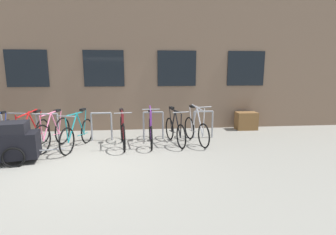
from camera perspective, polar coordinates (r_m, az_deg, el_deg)
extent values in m
plane|color=gray|center=(6.08, -17.23, -9.67)|extent=(42.00, 42.00, 0.00)
cube|color=#7A604C|center=(12.60, -11.69, 15.17)|extent=(28.00, 7.42, 6.20)
cube|color=black|center=(9.48, -28.61, 9.44)|extent=(1.30, 0.04, 1.17)
cube|color=black|center=(8.85, -13.91, 10.42)|extent=(1.30, 0.04, 1.17)
cube|color=black|center=(8.84, 1.95, 10.72)|extent=(1.30, 0.04, 1.17)
cube|color=black|center=(9.47, 16.75, 10.28)|extent=(1.30, 0.04, 1.17)
cylinder|color=gray|center=(8.60, -32.58, -2.15)|extent=(0.05, 0.05, 0.81)
cylinder|color=gray|center=(8.22, -26.78, -2.12)|extent=(0.05, 0.05, 0.81)
cylinder|color=gray|center=(8.03, -23.00, -2.10)|extent=(0.05, 0.05, 0.81)
cylinder|color=gray|center=(8.05, -25.13, 0.71)|extent=(0.57, 0.05, 0.05)
cylinder|color=gray|center=(7.81, -16.45, -2.03)|extent=(0.05, 0.05, 0.81)
cylinder|color=gray|center=(7.72, -12.30, -1.98)|extent=(0.05, 0.05, 0.81)
cylinder|color=gray|center=(7.68, -14.53, 0.95)|extent=(0.57, 0.05, 0.05)
cylinder|color=gray|center=(7.67, -5.36, -1.86)|extent=(0.05, 0.05, 0.81)
cylinder|color=gray|center=(7.69, -1.13, -1.78)|extent=(0.05, 0.05, 0.81)
cylinder|color=gray|center=(7.60, -3.27, 1.17)|extent=(0.57, 0.05, 0.05)
cylinder|color=gray|center=(7.82, 5.70, -1.63)|extent=(0.05, 0.05, 0.81)
cylinder|color=gray|center=(7.95, 9.72, -1.52)|extent=(0.05, 0.05, 0.81)
cylinder|color=gray|center=(7.80, 7.80, 1.34)|extent=(0.57, 0.05, 0.05)
torus|color=black|center=(8.09, -25.82, -2.78)|extent=(0.18, 0.69, 0.70)
torus|color=black|center=(7.25, -30.08, -4.62)|extent=(0.18, 0.69, 0.70)
cylinder|color=red|center=(7.41, -29.02, -1.80)|extent=(0.13, 0.50, 0.73)
cylinder|color=red|center=(7.75, -27.31, -1.46)|extent=(0.11, 0.37, 0.64)
cylinder|color=red|center=(7.50, -28.51, 0.82)|extent=(0.20, 0.81, 0.12)
cylinder|color=red|center=(7.88, -26.78, -3.38)|extent=(0.13, 0.52, 0.07)
cylinder|color=red|center=(7.96, -26.32, -0.90)|extent=(0.06, 0.20, 0.59)
cylinder|color=red|center=(7.20, -30.21, -2.04)|extent=(0.04, 0.08, 0.66)
cube|color=black|center=(7.83, -26.85, 1.26)|extent=(0.14, 0.22, 0.06)
cylinder|color=gray|center=(7.16, -30.36, 0.80)|extent=(0.44, 0.11, 0.03)
torus|color=black|center=(7.69, 0.34, -2.49)|extent=(0.18, 0.65, 0.66)
torus|color=black|center=(6.83, 2.92, -4.21)|extent=(0.18, 0.65, 0.66)
cylinder|color=black|center=(7.00, 2.16, -1.46)|extent=(0.14, 0.45, 0.68)
cylinder|color=black|center=(7.33, 1.17, -0.84)|extent=(0.11, 0.33, 0.69)
cylinder|color=black|center=(7.07, 1.76, 1.44)|extent=(0.19, 0.71, 0.05)
cylinder|color=black|center=(7.48, 0.93, -3.06)|extent=(0.13, 0.47, 0.07)
cylinder|color=black|center=(7.55, 0.56, -0.32)|extent=(0.07, 0.20, 0.63)
cylinder|color=black|center=(6.78, 2.86, -1.67)|extent=(0.04, 0.08, 0.61)
cube|color=black|center=(7.40, 0.80, 2.16)|extent=(0.14, 0.22, 0.06)
cylinder|color=gray|center=(6.74, 2.81, 1.15)|extent=(0.43, 0.12, 0.03)
torus|color=black|center=(7.61, -10.14, -2.49)|extent=(0.14, 0.74, 0.74)
torus|color=black|center=(6.66, -9.68, -4.38)|extent=(0.14, 0.74, 0.74)
cylinder|color=maroon|center=(6.86, -9.89, -1.62)|extent=(0.10, 0.47, 0.67)
cylinder|color=maroon|center=(7.23, -10.06, -1.15)|extent=(0.08, 0.35, 0.63)
cylinder|color=maroon|center=(6.96, -10.05, 1.10)|extent=(0.13, 0.75, 0.07)
cylinder|color=maroon|center=(7.38, -10.03, -3.12)|extent=(0.09, 0.49, 0.08)
cylinder|color=maroon|center=(7.47, -10.18, -0.57)|extent=(0.05, 0.20, 0.56)
cylinder|color=maroon|center=(6.61, -9.77, -1.84)|extent=(0.04, 0.08, 0.60)
cube|color=black|center=(7.33, -10.22, 1.66)|extent=(0.12, 0.21, 0.06)
cylinder|color=gray|center=(6.58, -9.87, 0.98)|extent=(0.44, 0.08, 0.03)
torus|color=black|center=(7.74, -3.99, -2.50)|extent=(0.04, 0.64, 0.64)
torus|color=black|center=(6.71, -3.66, -4.57)|extent=(0.04, 0.64, 0.64)
cylinder|color=#722D99|center=(6.91, -3.79, -1.25)|extent=(0.04, 0.52, 0.78)
cylinder|color=#722D99|center=(7.34, -3.91, -1.20)|extent=(0.04, 0.39, 0.62)
cylinder|color=#722D99|center=(7.03, -3.88, 1.43)|extent=(0.04, 0.85, 0.20)
cylinder|color=#722D99|center=(7.49, -3.91, -3.13)|extent=(0.03, 0.54, 0.07)
cylinder|color=#722D99|center=(7.60, -3.99, -0.62)|extent=(0.02, 0.20, 0.56)
cylinder|color=#722D99|center=(6.65, -3.70, -1.54)|extent=(0.03, 0.08, 0.72)
cube|color=black|center=(7.46, -4.00, 1.55)|extent=(0.10, 0.20, 0.06)
cylinder|color=gray|center=(6.60, -3.75, 1.81)|extent=(0.44, 0.03, 0.03)
torus|color=black|center=(7.79, 4.71, -2.33)|extent=(0.19, 0.66, 0.67)
torus|color=black|center=(6.95, 7.87, -4.00)|extent=(0.19, 0.66, 0.67)
cylinder|color=#B7B7BC|center=(7.10, 6.98, -0.83)|extent=(0.14, 0.46, 0.80)
cylinder|color=#B7B7BC|center=(7.44, 5.76, -0.61)|extent=(0.11, 0.33, 0.71)
cylinder|color=#B7B7BC|center=(7.18, 6.53, 2.13)|extent=(0.20, 0.72, 0.12)
cylinder|color=#B7B7BC|center=(7.59, 5.43, -2.89)|extent=(0.13, 0.47, 0.07)
cylinder|color=#B7B7BC|center=(7.65, 5.01, -0.10)|extent=(0.07, 0.20, 0.66)
cylinder|color=#B7B7BC|center=(6.89, 7.85, -1.01)|extent=(0.04, 0.08, 0.73)
cube|color=black|center=(7.51, 5.33, 2.44)|extent=(0.14, 0.22, 0.06)
cylinder|color=gray|center=(6.84, 7.84, 2.28)|extent=(0.43, 0.13, 0.03)
torus|color=black|center=(7.68, -17.36, -2.86)|extent=(0.21, 0.69, 0.70)
torus|color=black|center=(6.76, -21.33, -4.93)|extent=(0.21, 0.69, 0.70)
cylinder|color=teal|center=(6.95, -20.28, -2.19)|extent=(0.16, 0.51, 0.65)
cylinder|color=teal|center=(7.31, -18.70, -1.34)|extent=(0.13, 0.39, 0.68)
cylinder|color=teal|center=(7.04, -19.75, 0.77)|extent=(0.24, 0.83, 0.07)
cylinder|color=teal|center=(7.46, -18.25, -3.52)|extent=(0.16, 0.53, 0.07)
cylinder|color=teal|center=(7.54, -17.78, -0.74)|extent=(0.07, 0.20, 0.62)
cylinder|color=teal|center=(6.71, -21.39, -2.48)|extent=(0.05, 0.08, 0.58)
cube|color=black|center=(7.41, -18.24, 1.69)|extent=(0.15, 0.22, 0.06)
cylinder|color=gray|center=(6.67, -21.47, 0.25)|extent=(0.43, 0.13, 0.03)
torus|color=black|center=(7.84, -22.15, -2.71)|extent=(0.22, 0.74, 0.75)
torus|color=black|center=(7.06, -26.03, -4.43)|extent=(0.22, 0.74, 0.75)
cylinder|color=pink|center=(7.21, -25.04, -1.82)|extent=(0.14, 0.45, 0.67)
cylinder|color=pink|center=(7.51, -23.54, -1.34)|extent=(0.11, 0.33, 0.64)
cylinder|color=pink|center=(7.28, -24.60, 0.83)|extent=(0.21, 0.71, 0.06)
cylinder|color=pink|center=(7.65, -23.03, -3.30)|extent=(0.14, 0.47, 0.08)
cylinder|color=pink|center=(7.71, -22.64, -0.78)|extent=(0.07, 0.20, 0.58)
cylinder|color=pink|center=(7.01, -26.11, -2.01)|extent=(0.05, 0.08, 0.60)
cube|color=black|center=(7.58, -23.15, 1.43)|extent=(0.15, 0.22, 0.06)
cylinder|color=gray|center=(6.97, -26.22, 0.67)|extent=(0.43, 0.13, 0.03)
torus|color=black|center=(8.52, -31.70, -2.70)|extent=(0.05, 0.70, 0.70)
cylinder|color=#233893|center=(8.16, -32.97, -1.55)|extent=(0.04, 0.39, 0.62)
cylinder|color=#233893|center=(8.29, -32.50, -3.28)|extent=(0.03, 0.54, 0.07)
cylinder|color=#233893|center=(8.39, -32.15, -1.01)|extent=(0.03, 0.20, 0.56)
cube|color=black|center=(8.26, -32.64, 0.94)|extent=(0.10, 0.20, 0.06)
cube|color=black|center=(6.69, -30.31, -5.25)|extent=(0.99, 0.75, 0.56)
cube|color=black|center=(6.63, -31.39, -1.94)|extent=(0.76, 0.68, 0.24)
torus|color=black|center=(7.05, -29.51, -6.00)|extent=(0.46, 0.12, 0.46)
torus|color=black|center=(6.44, -30.87, -7.62)|extent=(0.46, 0.12, 0.46)
cylinder|color=gray|center=(6.59, -24.04, -6.46)|extent=(0.55, 0.13, 0.03)
cube|color=brown|center=(9.32, 16.81, -0.70)|extent=(0.70, 0.44, 0.60)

